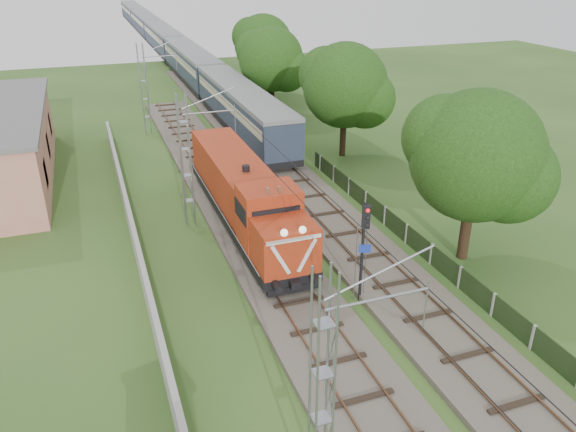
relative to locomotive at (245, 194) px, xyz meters
name	(u,v)px	position (x,y,z in m)	size (l,w,h in m)	color
ground	(311,327)	(0.00, -10.45, -2.21)	(140.00, 140.00, 0.00)	#2B4C1C
track_main	(263,251)	(0.00, -3.45, -2.02)	(4.20, 70.00, 0.45)	#6B6054
track_side	(274,164)	(5.00, 9.55, -2.02)	(4.20, 80.00, 0.45)	#6B6054
catenary	(187,161)	(-2.95, 1.55, 1.84)	(3.31, 70.00, 8.00)	gray
boundary_wall	(130,222)	(-6.50, 1.55, -1.46)	(0.25, 40.00, 1.50)	#9E9E99
fence	(431,254)	(8.00, -7.45, -1.61)	(0.12, 32.00, 1.20)	black
locomotive	(245,194)	(0.00, 0.00, 0.00)	(2.94, 16.79, 4.26)	black
coach_rake	(163,38)	(5.00, 65.57, 0.38)	(3.13, 116.93, 3.62)	black
signal_post	(364,236)	(2.94, -9.34, 1.26)	(0.54, 0.43, 5.04)	black
tree_a	(478,157)	(10.10, -7.41, 3.48)	(7.03, 6.69, 9.11)	#3B2818
tree_b	(346,86)	(11.12, 10.15, 3.38)	(6.90, 6.57, 8.95)	#3B2818
tree_c	(272,60)	(9.81, 24.42, 3.19)	(6.67, 6.36, 8.65)	#3B2818
tree_d	(264,45)	(11.83, 33.31, 3.35)	(6.87, 6.54, 8.90)	#3B2818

